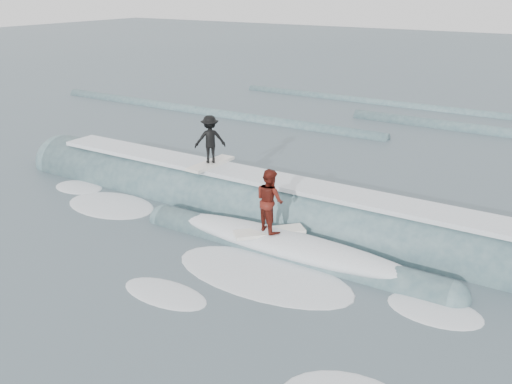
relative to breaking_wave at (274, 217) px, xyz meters
The scene contains 6 objects.
ground 2.90m from the breaking_wave, 93.85° to the right, with size 160.00×160.00×0.00m, color #3D4F59.
breaking_wave is the anchor object (origin of this frame).
surfer_black 3.37m from the breaking_wave, behind, with size 1.17×2.01×1.71m.
surfer_red 2.59m from the breaking_wave, 62.50° to the right, with size 1.76×1.84×1.90m.
whitewater 3.64m from the breaking_wave, 85.76° to the right, with size 15.47×6.95×0.10m.
far_swells 14.80m from the breaking_wave, 94.48° to the left, with size 40.65×8.65×0.80m.
Camera 1 is at (8.79, -11.56, 7.12)m, focal length 40.00 mm.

